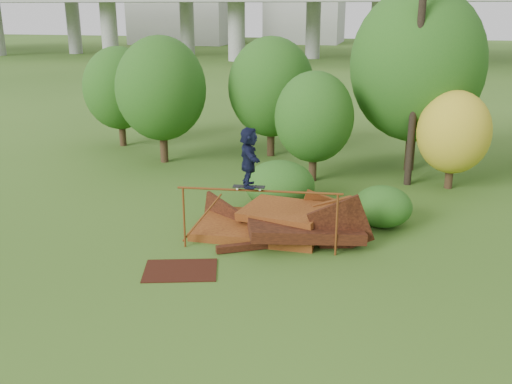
% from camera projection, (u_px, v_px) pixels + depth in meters
% --- Properties ---
extents(ground, '(240.00, 240.00, 0.00)m').
position_uv_depth(ground, '(267.00, 276.00, 14.85)').
color(ground, '#2D5116').
rests_on(ground, ground).
extents(scrap_pile, '(5.62, 3.24, 1.95)m').
position_uv_depth(scrap_pile, '(279.00, 225.00, 17.31)').
color(scrap_pile, '#4E1D0E').
rests_on(scrap_pile, ground).
extents(grind_rail, '(4.62, 0.58, 1.85)m').
position_uv_depth(grind_rail, '(259.00, 203.00, 15.91)').
color(grind_rail, '#62330F').
rests_on(grind_rail, ground).
extents(skateboard, '(0.91, 0.34, 0.09)m').
position_uv_depth(skateboard, '(249.00, 187.00, 15.80)').
color(skateboard, black).
rests_on(skateboard, grind_rail).
extents(skater, '(0.97, 1.62, 1.66)m').
position_uv_depth(skater, '(249.00, 157.00, 15.54)').
color(skater, black).
rests_on(skater, skateboard).
extents(flat_plate, '(2.23, 1.86, 0.03)m').
position_uv_depth(flat_plate, '(180.00, 270.00, 15.11)').
color(flat_plate, black).
rests_on(flat_plate, ground).
extents(tree_0, '(3.94, 3.94, 5.56)m').
position_uv_depth(tree_0, '(161.00, 89.00, 24.79)').
color(tree_0, black).
rests_on(tree_0, ground).
extents(tree_1, '(3.93, 3.93, 5.47)m').
position_uv_depth(tree_1, '(271.00, 87.00, 25.90)').
color(tree_1, black).
rests_on(tree_1, ground).
extents(tree_2, '(3.10, 3.10, 4.37)m').
position_uv_depth(tree_2, '(314.00, 117.00, 22.22)').
color(tree_2, black).
rests_on(tree_2, ground).
extents(tree_3, '(5.45, 5.45, 7.56)m').
position_uv_depth(tree_3, '(417.00, 65.00, 23.19)').
color(tree_3, black).
rests_on(tree_3, ground).
extents(tree_4, '(2.73, 2.73, 3.77)m').
position_uv_depth(tree_4, '(454.00, 132.00, 21.37)').
color(tree_4, black).
rests_on(tree_4, ground).
extents(tree_6, '(3.51, 3.51, 4.91)m').
position_uv_depth(tree_6, '(119.00, 88.00, 27.95)').
color(tree_6, black).
rests_on(tree_6, ground).
extents(shrub_left, '(2.43, 2.24, 1.68)m').
position_uv_depth(shrub_left, '(280.00, 185.00, 19.60)').
color(shrub_left, '#174D14').
rests_on(shrub_left, ground).
extents(shrub_right, '(1.86, 1.70, 1.32)m').
position_uv_depth(shrub_right, '(383.00, 207.00, 18.02)').
color(shrub_right, '#174D14').
rests_on(shrub_right, ground).
extents(utility_pole, '(1.40, 0.28, 10.50)m').
position_uv_depth(utility_pole, '(419.00, 46.00, 20.87)').
color(utility_pole, black).
rests_on(utility_pole, ground).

